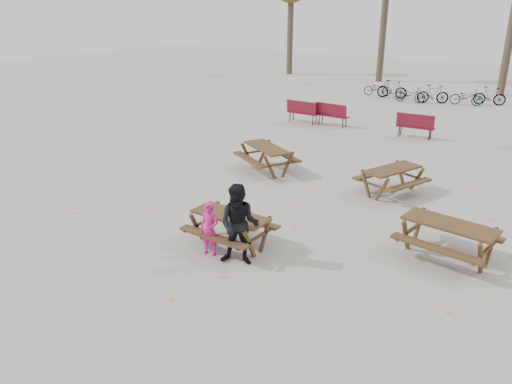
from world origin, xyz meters
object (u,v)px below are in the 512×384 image
Objects in this scene: picnic_table_far at (392,181)px; adult at (239,225)px; main_picnic_table at (230,222)px; food_tray at (236,220)px; picnic_table_east at (447,241)px; picnic_table_north at (267,159)px; soda_bottle at (226,213)px; child at (209,229)px.

adult is at bearing -171.25° from picnic_table_far.
main_picnic_table is 0.41m from food_tray.
food_tray is 0.09× the size of picnic_table_east.
picnic_table_north is 1.07× the size of picnic_table_far.
picnic_table_east reaches higher than food_tray.
picnic_table_east is 1.07× the size of picnic_table_far.
soda_bottle is 5.72m from picnic_table_far.
picnic_table_east is 3.89m from picnic_table_far.
picnic_table_north is at bearing 115.62° from main_picnic_table.
picnic_table_east is at bearing 28.37° from main_picnic_table.
picnic_table_east is at bearing 29.81° from soda_bottle.
child is at bearing -104.63° from soda_bottle.
adult is 5.95m from picnic_table_far.
child is 5.15m from picnic_table_east.
child is 0.67× the size of picnic_table_far.
picnic_table_north is (-6.53, 2.65, -0.00)m from picnic_table_east.
soda_bottle is at bearing 125.46° from adult.
main_picnic_table is at bearing 117.68° from adult.
soda_bottle is at bearing -88.44° from main_picnic_table.
child is 6.17m from picnic_table_far.
picnic_table_east is at bearing 32.22° from food_tray.
main_picnic_table is 0.94× the size of picnic_table_east.
picnic_table_far is (1.75, 5.43, -0.46)m from soda_bottle.
picnic_table_far is (1.44, 5.48, -0.41)m from food_tray.
picnic_table_north is at bearing 117.62° from food_tray.
picnic_table_east is (4.29, 2.84, -0.19)m from child.
food_tray is 0.09× the size of picnic_table_north.
child reaches higher than picnic_table_far.
picnic_table_east is at bearing -122.02° from picnic_table_far.
food_tray is 0.31m from soda_bottle.
child is 0.83m from adult.
picnic_table_north is at bearing 163.87° from picnic_table_east.
picnic_table_far is at bearing 59.89° from child.
adult is at bearing -33.60° from picnic_table_north.
adult reaches higher than picnic_table_east.
soda_bottle is 0.10× the size of adult.
food_tray is 0.10× the size of picnic_table_far.
soda_bottle is 0.14× the size of child.
soda_bottle is 4.83m from picnic_table_east.
picnic_table_far is at bearing 72.16° from soda_bottle.
food_tray is (0.31, -0.18, 0.21)m from main_picnic_table.
adult is 6.23m from picnic_table_north.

